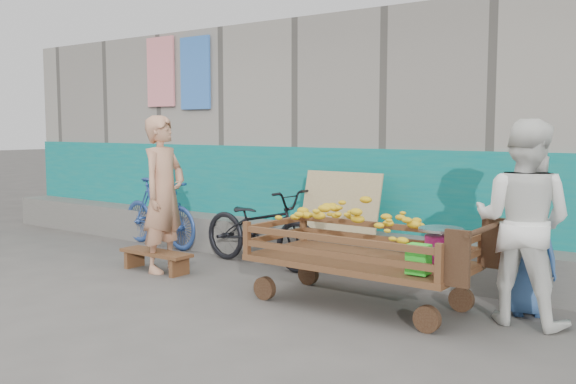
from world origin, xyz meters
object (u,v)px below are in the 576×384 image
Objects in this scene: woman at (523,222)px; bicycle_blue at (159,213)px; banana_cart at (357,238)px; bench at (156,256)px; bicycle_dark at (260,227)px; vendor_man at (164,194)px; child at (530,261)px.

woman is 5.13m from bicycle_blue.
banana_cart reaches higher than bench.
banana_cart is 2.60m from bench.
bench is 1.26m from bicycle_dark.
bicycle_blue is (-1.19, 0.99, -0.42)m from vendor_man.
bicycle_dark is 1.12× the size of bicycle_blue.
bicycle_blue is at bearing 136.44° from bench.
bicycle_blue reaches higher than banana_cart.
bicycle_blue is at bearing 39.40° from vendor_man.
vendor_man is 1.60m from bicycle_blue.
child is at bearing 10.90° from bench.
bench is 0.60× the size of bicycle_blue.
banana_cart is 1.39× the size of bicycle_blue.
woman is 0.97× the size of bicycle_dark.
bicycle_dark is (-1.78, 0.79, -0.17)m from banana_cart.
vendor_man is 1.13× the size of bicycle_blue.
bench is at bearing -127.46° from bicycle_blue.
bicycle_blue is at bearing -4.87° from woman.
vendor_man reaches higher than woman.
woman is 1.09× the size of bicycle_blue.
banana_cart is at bearing -97.98° from bicycle_blue.
bicycle_dark is 1.91m from bicycle_blue.
bicycle_blue is (-1.91, 0.13, 0.01)m from bicycle_dark.
bicycle_dark is at bearing -29.05° from child.
woman is at bearing -94.59° from vendor_man.
child is 3.18m from bicycle_dark.
woman is at bearing 14.30° from banana_cart.
child reaches higher than bicycle_blue.
woman is 0.45m from child.
child is 0.55× the size of bicycle_dark.
bench is 0.97× the size of child.
vendor_man is (0.05, 0.09, 0.72)m from bench.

